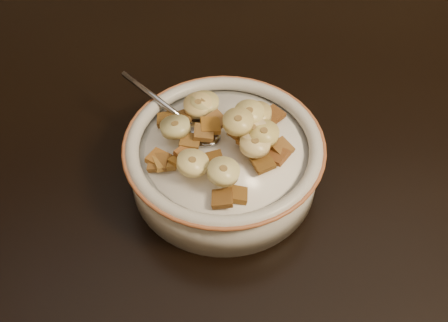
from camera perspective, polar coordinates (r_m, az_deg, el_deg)
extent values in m
cube|color=black|center=(0.73, 16.68, 3.01)|extent=(1.43, 0.96, 0.04)
cylinder|color=silver|center=(0.60, 0.00, -0.36)|extent=(0.20, 0.20, 0.05)
cylinder|color=white|center=(0.58, 0.00, 1.14)|extent=(0.17, 0.17, 0.00)
ellipsoid|color=#8C919F|center=(0.60, -2.39, 2.91)|extent=(0.06, 0.06, 0.01)
cube|color=brown|center=(0.54, 1.32, -3.42)|extent=(0.02, 0.02, 0.01)
cube|color=brown|center=(0.57, -6.69, -0.15)|extent=(0.03, 0.02, 0.01)
cube|color=olive|center=(0.57, -6.14, -0.20)|extent=(0.02, 0.02, 0.01)
cube|color=brown|center=(0.56, 3.97, -0.17)|extent=(0.03, 0.03, 0.01)
cube|color=brown|center=(0.59, -0.87, 4.08)|extent=(0.03, 0.03, 0.01)
cube|color=brown|center=(0.57, 1.64, 3.01)|extent=(0.03, 0.03, 0.01)
cube|color=brown|center=(0.57, -3.77, 0.75)|extent=(0.03, 0.03, 0.01)
cube|color=brown|center=(0.53, -0.16, -3.83)|extent=(0.02, 0.02, 0.01)
cube|color=brown|center=(0.58, 2.18, 2.73)|extent=(0.03, 0.03, 0.01)
cube|color=brown|center=(0.57, 5.44, 0.55)|extent=(0.03, 0.03, 0.01)
cube|color=brown|center=(0.61, -2.66, 5.13)|extent=(0.02, 0.02, 0.01)
cube|color=brown|center=(0.55, -1.13, 0.13)|extent=(0.02, 0.02, 0.01)
cube|color=olive|center=(0.58, 2.92, 3.49)|extent=(0.03, 0.03, 0.01)
cube|color=brown|center=(0.60, -4.45, 4.35)|extent=(0.02, 0.02, 0.01)
cube|color=olive|center=(0.58, -2.07, 2.90)|extent=(0.02, 0.02, 0.01)
cube|color=#94561D|center=(0.57, 2.63, 2.09)|extent=(0.03, 0.03, 0.01)
cube|color=brown|center=(0.57, -3.49, 1.99)|extent=(0.03, 0.02, 0.01)
cube|color=brown|center=(0.58, 5.87, 1.34)|extent=(0.03, 0.03, 0.01)
cube|color=brown|center=(0.61, 5.02, 4.69)|extent=(0.03, 0.03, 0.01)
cube|color=brown|center=(0.57, -6.68, 0.26)|extent=(0.03, 0.03, 0.01)
cube|color=brown|center=(0.61, -5.85, 4.25)|extent=(0.02, 0.02, 0.01)
cube|color=brown|center=(0.58, -1.39, 3.62)|extent=(0.02, 0.02, 0.01)
cube|color=olive|center=(0.58, 3.90, 2.85)|extent=(0.03, 0.03, 0.01)
cube|color=brown|center=(0.58, 4.08, 2.11)|extent=(0.03, 0.03, 0.01)
cube|color=#996019|center=(0.56, -4.35, 0.05)|extent=(0.03, 0.03, 0.01)
cylinder|color=beige|center=(0.61, -1.99, 5.94)|extent=(0.04, 0.04, 0.01)
cylinder|color=tan|center=(0.57, 4.05, 2.79)|extent=(0.04, 0.04, 0.01)
cylinder|color=#E1C976|center=(0.56, 1.44, 4.02)|extent=(0.04, 0.04, 0.01)
cylinder|color=#F1D57A|center=(0.61, -2.64, 5.68)|extent=(0.04, 0.04, 0.01)
cylinder|color=#CAC077|center=(0.58, -4.98, 3.48)|extent=(0.04, 0.04, 0.02)
cylinder|color=#EDE076|center=(0.58, 2.58, 4.85)|extent=(0.04, 0.04, 0.01)
cylinder|color=beige|center=(0.57, 2.88, 3.15)|extent=(0.04, 0.04, 0.02)
cylinder|color=#FFECAA|center=(0.54, -3.22, -0.19)|extent=(0.04, 0.04, 0.02)
cylinder|color=#FCE9A1|center=(0.53, -0.05, -1.07)|extent=(0.04, 0.04, 0.01)
cylinder|color=#FBDE9D|center=(0.56, 3.17, 1.73)|extent=(0.04, 0.04, 0.01)
cylinder|color=#CCBD65|center=(0.59, 3.35, 4.81)|extent=(0.04, 0.04, 0.01)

